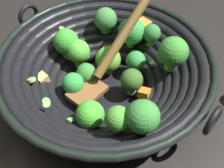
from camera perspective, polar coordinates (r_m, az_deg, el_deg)
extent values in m
plane|color=black|center=(0.62, -1.17, -1.57)|extent=(4.00, 4.00, 0.00)
cylinder|color=black|center=(0.62, -1.17, -1.27)|extent=(0.17, 0.17, 0.01)
torus|color=black|center=(0.61, -1.20, -0.30)|extent=(0.22, 0.22, 0.02)
torus|color=black|center=(0.60, -1.21, 0.38)|extent=(0.25, 0.25, 0.02)
torus|color=black|center=(0.59, -1.23, 1.09)|extent=(0.28, 0.28, 0.02)
torus|color=black|center=(0.58, -1.25, 1.82)|extent=(0.31, 0.31, 0.02)
torus|color=black|center=(0.57, -1.26, 2.56)|extent=(0.34, 0.34, 0.02)
torus|color=black|center=(0.57, -1.28, 3.33)|extent=(0.37, 0.37, 0.02)
torus|color=black|center=(0.56, -1.30, 4.12)|extent=(0.40, 0.40, 0.02)
torus|color=black|center=(0.55, -1.32, 4.93)|extent=(0.42, 0.42, 0.01)
torus|color=black|center=(0.68, -16.09, 12.86)|extent=(0.05, 0.04, 0.05)
torus|color=black|center=(0.49, 19.23, -6.79)|extent=(0.05, 0.04, 0.05)
cylinder|color=#79AA59|center=(0.47, 1.10, -8.76)|extent=(0.02, 0.02, 0.02)
sphere|color=#44952F|center=(0.45, 1.16, -6.81)|extent=(0.04, 0.04, 0.04)
cylinder|color=#5A9544|center=(0.47, 5.74, -8.50)|extent=(0.02, 0.03, 0.02)
sphere|color=#368534|center=(0.44, 6.04, -6.39)|extent=(0.05, 0.05, 0.05)
cylinder|color=#77AB4C|center=(0.52, -4.16, -7.69)|extent=(0.03, 0.03, 0.01)
sphere|color=green|center=(0.50, -4.33, -6.01)|extent=(0.05, 0.05, 0.05)
cylinder|color=olive|center=(0.58, -7.40, -1.70)|extent=(0.02, 0.02, 0.02)
sphere|color=green|center=(0.56, -7.68, 0.13)|extent=(0.04, 0.04, 0.04)
cylinder|color=#679049|center=(0.67, -1.27, 10.77)|extent=(0.03, 0.03, 0.01)
sphere|color=#3D7B3A|center=(0.65, -1.31, 12.65)|extent=(0.05, 0.05, 0.05)
cylinder|color=#79A752|center=(0.65, 3.75, 8.12)|extent=(0.03, 0.03, 0.02)
sphere|color=green|center=(0.63, 3.90, 10.36)|extent=(0.06, 0.06, 0.06)
cylinder|color=#68A441|center=(0.64, -8.69, 6.03)|extent=(0.03, 0.03, 0.02)
sphere|color=green|center=(0.62, -9.04, 8.26)|extent=(0.05, 0.05, 0.05)
cylinder|color=#76C14A|center=(0.60, -4.93, 0.41)|extent=(0.02, 0.02, 0.02)
sphere|color=#377E32|center=(0.58, -5.10, 2.21)|extent=(0.04, 0.04, 0.04)
cylinder|color=#609A46|center=(0.59, 3.76, -0.98)|extent=(0.03, 0.03, 0.02)
sphere|color=#335E22|center=(0.57, 3.90, 0.85)|extent=(0.05, 0.05, 0.05)
cylinder|color=#76A250|center=(0.64, -0.78, 3.01)|extent=(0.03, 0.03, 0.02)
sphere|color=#589E31|center=(0.62, -0.80, 4.88)|extent=(0.06, 0.06, 0.06)
cylinder|color=#7DBA45|center=(0.59, 11.43, 3.80)|extent=(0.03, 0.03, 0.02)
sphere|color=#38882D|center=(0.57, 11.96, 6.25)|extent=(0.06, 0.06, 0.06)
cylinder|color=#618E3B|center=(0.64, 7.56, 8.06)|extent=(0.02, 0.02, 0.02)
sphere|color=#337634|center=(0.63, 7.80, 9.92)|extent=(0.04, 0.04, 0.04)
cylinder|color=#679340|center=(0.63, 4.56, 3.12)|extent=(0.02, 0.02, 0.02)
sphere|color=#318B3C|center=(0.62, 4.69, 4.60)|extent=(0.04, 0.04, 0.04)
cylinder|color=#81B14C|center=(0.64, -6.45, 4.35)|extent=(0.03, 0.03, 0.02)
sphere|color=green|center=(0.61, -6.70, 6.40)|extent=(0.05, 0.05, 0.05)
cube|color=orange|center=(0.58, 6.40, -2.03)|extent=(0.03, 0.03, 0.03)
cube|color=gold|center=(0.66, 6.04, 11.12)|extent=(0.04, 0.04, 0.03)
cube|color=#BF7534|center=(0.65, -0.49, 5.87)|extent=(0.04, 0.04, 0.03)
cube|color=#E0B667|center=(0.59, -13.49, 0.97)|extent=(0.03, 0.03, 0.02)
cylinder|color=#6BC651|center=(0.61, 7.78, 4.33)|extent=(0.01, 0.01, 0.01)
cylinder|color=#99D166|center=(0.63, -0.09, 3.71)|extent=(0.01, 0.01, 0.01)
cylinder|color=#6BC651|center=(0.50, -8.21, -6.95)|extent=(0.01, 0.01, 0.01)
cylinder|color=#56B247|center=(0.65, -9.90, 10.61)|extent=(0.02, 0.02, 0.01)
cylinder|color=#99D166|center=(0.65, -5.04, 5.49)|extent=(0.02, 0.02, 0.01)
cylinder|color=#99D166|center=(0.55, -4.45, -3.08)|extent=(0.02, 0.02, 0.01)
cylinder|color=#99D166|center=(0.56, -15.53, 0.79)|extent=(0.02, 0.02, 0.01)
cylinder|color=#56B247|center=(0.54, -0.38, -6.34)|extent=(0.02, 0.02, 0.01)
cylinder|color=#56B247|center=(0.54, -12.83, -3.39)|extent=(0.02, 0.02, 0.01)
cylinder|color=#99D166|center=(0.50, -12.71, -3.90)|extent=(0.02, 0.02, 0.01)
cube|color=brown|center=(0.56, -4.91, -1.57)|extent=(0.09, 0.08, 0.01)
cylinder|color=brown|center=(0.57, 4.35, 12.77)|extent=(0.20, 0.14, 0.16)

